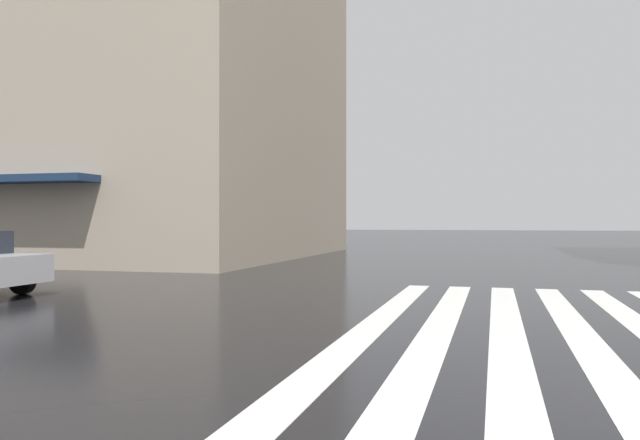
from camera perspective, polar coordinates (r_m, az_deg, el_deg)
The scene contains 2 objects.
zebra_crossing at distance 9.76m, azimuth 25.47°, elevation -9.65°, with size 13.00×7.50×0.01m.
haussmann_block_mid at distance 35.69m, azimuth -24.23°, elevation 14.12°, with size 18.52×27.81×21.21m.
Camera 1 is at (-5.48, 1.77, 1.63)m, focal length 35.60 mm.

